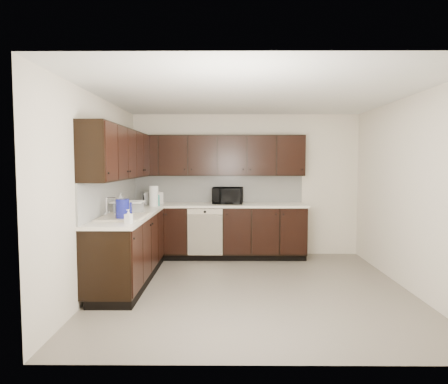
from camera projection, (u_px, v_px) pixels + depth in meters
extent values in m
plane|color=gray|center=(253.00, 288.00, 5.23)|extent=(4.00, 4.00, 0.00)
plane|color=white|center=(254.00, 95.00, 5.05)|extent=(4.00, 4.00, 0.00)
cube|color=beige|center=(246.00, 185.00, 7.14)|extent=(4.00, 0.02, 2.50)
cube|color=beige|center=(99.00, 193.00, 5.15)|extent=(0.02, 4.00, 2.50)
cube|color=beige|center=(409.00, 194.00, 5.13)|extent=(0.02, 4.00, 2.50)
cube|color=beige|center=(270.00, 213.00, 3.15)|extent=(4.00, 0.02, 2.50)
cube|color=black|center=(217.00, 232.00, 6.90)|extent=(3.00, 0.60, 0.90)
cube|color=black|center=(128.00, 249.00, 5.51)|extent=(0.60, 2.20, 0.90)
cube|color=black|center=(218.00, 254.00, 6.96)|extent=(3.00, 0.54, 0.10)
cube|color=black|center=(131.00, 278.00, 5.54)|extent=(0.54, 2.20, 0.10)
cube|color=white|center=(217.00, 205.00, 6.86)|extent=(3.03, 0.63, 0.04)
cube|color=white|center=(128.00, 216.00, 5.48)|extent=(0.63, 2.23, 0.04)
cube|color=white|center=(218.00, 189.00, 7.13)|extent=(3.00, 0.02, 0.48)
cube|color=white|center=(113.00, 195.00, 5.76)|extent=(0.02, 2.80, 0.48)
cube|color=black|center=(218.00, 156.00, 6.94)|extent=(3.00, 0.33, 0.70)
cube|color=black|center=(119.00, 154.00, 5.55)|extent=(0.33, 2.47, 0.70)
cube|color=beige|center=(205.00, 232.00, 6.61)|extent=(0.58, 0.02, 0.78)
cube|color=beige|center=(205.00, 212.00, 6.58)|extent=(0.58, 0.03, 0.08)
cylinder|color=black|center=(205.00, 212.00, 6.56)|extent=(0.04, 0.02, 0.04)
cube|color=beige|center=(124.00, 217.00, 5.17)|extent=(0.54, 0.82, 0.03)
cube|color=beige|center=(120.00, 226.00, 4.98)|extent=(0.42, 0.34, 0.16)
cube|color=beige|center=(128.00, 221.00, 5.38)|extent=(0.42, 0.34, 0.16)
cylinder|color=silver|center=(107.00, 207.00, 5.17)|extent=(0.03, 0.03, 0.26)
cylinder|color=silver|center=(110.00, 198.00, 5.16)|extent=(0.14, 0.02, 0.02)
cylinder|color=#B2B2B7|center=(120.00, 223.00, 4.98)|extent=(0.20, 0.20, 0.10)
imported|color=black|center=(228.00, 196.00, 6.87)|extent=(0.54, 0.40, 0.28)
imported|color=gray|center=(128.00, 216.00, 4.62)|extent=(0.10, 0.10, 0.17)
imported|color=gray|center=(121.00, 202.00, 5.77)|extent=(0.14, 0.14, 0.27)
cube|color=silver|center=(152.00, 198.00, 6.84)|extent=(0.39, 0.35, 0.20)
cube|color=silver|center=(128.00, 208.00, 5.57)|extent=(0.49, 0.42, 0.16)
cylinder|color=#101593|center=(122.00, 209.00, 4.94)|extent=(0.22, 0.22, 0.26)
cylinder|color=#0D9085|center=(157.00, 200.00, 6.51)|extent=(0.09, 0.09, 0.18)
cylinder|color=white|center=(154.00, 196.00, 6.48)|extent=(0.15, 0.15, 0.33)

